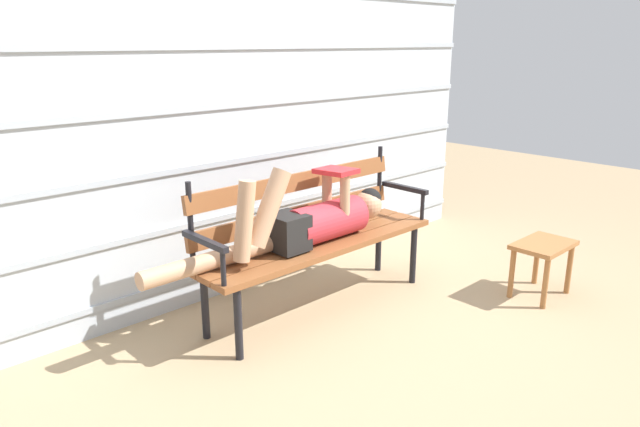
{
  "coord_description": "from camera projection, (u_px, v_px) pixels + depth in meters",
  "views": [
    {
      "loc": [
        -2.37,
        -2.43,
        1.66
      ],
      "look_at": [
        0.0,
        0.06,
        0.63
      ],
      "focal_mm": 32.55,
      "sensor_mm": 36.0,
      "label": 1
    }
  ],
  "objects": [
    {
      "name": "footstool",
      "position": [
        543.0,
        253.0,
        3.86
      ],
      "size": [
        0.43,
        0.29,
        0.38
      ],
      "color": "#9E6638",
      "rests_on": "ground"
    },
    {
      "name": "ground_plane",
      "position": [
        327.0,
        310.0,
        3.72
      ],
      "size": [
        12.0,
        12.0,
        0.0
      ],
      "primitive_type": "plane",
      "color": "tan"
    },
    {
      "name": "house_siding",
      "position": [
        255.0,
        130.0,
        3.9
      ],
      "size": [
        4.43,
        0.08,
        2.17
      ],
      "color": "#B2BCC6",
      "rests_on": "ground"
    },
    {
      "name": "park_bench",
      "position": [
        313.0,
        230.0,
        3.66
      ],
      "size": [
        1.72,
        0.43,
        0.93
      ],
      "color": "brown",
      "rests_on": "ground"
    },
    {
      "name": "reclining_person",
      "position": [
        309.0,
        221.0,
        3.53
      ],
      "size": [
        1.72,
        0.26,
        0.54
      ],
      "color": "#B72D38"
    }
  ]
}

